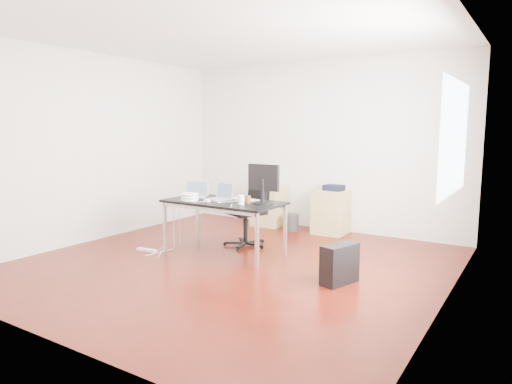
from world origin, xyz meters
The scene contains 18 objects.
room_shell centered at (0.04, 0.00, 1.40)m, with size 5.00×5.00×5.00m.
desk centered at (-0.37, 0.32, 0.68)m, with size 1.60×0.80×0.73m.
office_chair centered at (-0.32, 0.91, 0.61)m, with size 0.63×0.64×1.08m.
filing_cabinet_left centered at (-0.80, 2.23, 0.35)m, with size 0.50×0.50×0.70m, color tan.
filing_cabinet_right centered at (0.37, 2.23, 0.35)m, with size 0.50×0.50×0.70m, color tan.
pc_tower centered at (1.41, 0.03, 0.22)m, with size 0.20×0.45×0.44m, color black.
wastebasket centered at (-0.26, 2.06, 0.14)m, with size 0.24×0.24×0.28m, color black.
power_strip centered at (-1.36, -0.16, 0.02)m, with size 0.30×0.06×0.04m, color white.
laptop_left centered at (-0.88, 0.35, 0.79)m, with size 0.41×0.37×0.23m.
laptop_right centered at (-0.46, 0.36, 0.79)m, with size 0.38×0.32×0.23m.
monitor centered at (0.20, 0.42, 1.01)m, with size 0.45×0.26×0.51m.
keyboard centered at (-0.16, 0.49, 0.74)m, with size 0.44×0.14×0.02m, color white.
cup_white centered at (-0.01, 0.21, 0.79)m, with size 0.08×0.08×0.12m, color white.
cup_brown centered at (0.02, 0.32, 0.78)m, with size 0.08×0.08×0.10m, color brown.
cable_coil centered at (-0.74, 0.07, 0.78)m, with size 0.24×0.24×0.11m.
power_adapter centered at (-0.50, 0.14, 0.74)m, with size 0.07×0.07×0.03m, color white.
speaker centered at (-0.84, 2.23, 0.79)m, with size 0.09×0.08×0.18m, color #9E9E9E.
navy_garment centered at (0.39, 2.27, 0.74)m, with size 0.30×0.24×0.09m, color black.
Camera 1 is at (3.23, -4.54, 1.70)m, focal length 32.00 mm.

